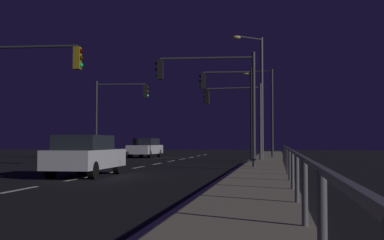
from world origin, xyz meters
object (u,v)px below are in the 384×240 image
traffic_light_mid_left (118,104)px  traffic_light_overhead_east (234,106)px  traffic_light_far_left (210,85)px  car_oncoming (145,148)px  street_lamp_across_street (258,86)px  street_lamp_far_end (267,103)px  traffic_light_mid_right (229,96)px  traffic_light_near_left (20,79)px  car (86,155)px

traffic_light_mid_left → traffic_light_overhead_east: bearing=-11.5°
traffic_light_far_left → traffic_light_overhead_east: bearing=87.7°
traffic_light_overhead_east → traffic_light_mid_left: size_ratio=0.87×
traffic_light_overhead_east → traffic_light_far_left: size_ratio=0.91×
car_oncoming → street_lamp_across_street: (9.41, -6.09, 4.26)m
street_lamp_far_end → traffic_light_mid_right: bearing=-102.4°
traffic_light_near_left → street_lamp_across_street: (9.66, 13.85, 1.05)m
traffic_light_near_left → traffic_light_far_left: (7.78, 3.62, -0.03)m
traffic_light_mid_right → street_lamp_across_street: bearing=69.6°
traffic_light_far_left → car: bearing=-127.9°
traffic_light_near_left → traffic_light_far_left: 8.58m
traffic_light_overhead_east → traffic_light_mid_right: size_ratio=0.89×
car_oncoming → street_lamp_across_street: bearing=-32.9°
traffic_light_mid_right → traffic_light_near_left: 12.71m
traffic_light_overhead_east → traffic_light_far_left: traffic_light_far_left is taller
car_oncoming → traffic_light_far_left: (7.54, -16.33, 3.18)m
car → traffic_light_near_left: 5.16m
traffic_light_overhead_east → street_lamp_across_street: 2.27m
traffic_light_overhead_east → traffic_light_near_left: traffic_light_near_left is taller
car_oncoming → traffic_light_far_left: size_ratio=0.83×
traffic_light_overhead_east → street_lamp_far_end: (1.99, 5.98, 0.64)m
traffic_light_mid_left → traffic_light_near_left: traffic_light_mid_left is taller
car → street_lamp_across_street: bearing=68.9°
street_lamp_across_street → traffic_light_near_left: bearing=-124.9°
traffic_light_near_left → traffic_light_mid_left: bearing=91.5°
car_oncoming → traffic_light_mid_right: traffic_light_mid_right is taller
traffic_light_mid_left → street_lamp_across_street: bearing=-4.7°
traffic_light_near_left → car_oncoming: bearing=89.3°
traffic_light_mid_right → traffic_light_near_left: size_ratio=0.99×
traffic_light_far_left → street_lamp_across_street: bearing=79.6°
traffic_light_overhead_east → traffic_light_near_left: size_ratio=0.88×
car_oncoming → traffic_light_far_left: traffic_light_far_left is taller
car_oncoming → traffic_light_mid_right: (7.89, -10.18, 3.20)m
traffic_light_overhead_east → street_lamp_far_end: street_lamp_far_end is taller
traffic_light_mid_left → traffic_light_mid_right: traffic_light_mid_right is taller
traffic_light_mid_right → traffic_light_near_left: traffic_light_mid_right is taller
traffic_light_mid_right → traffic_light_mid_left: bearing=150.0°
traffic_light_near_left → street_lamp_far_end: street_lamp_far_end is taller
car_oncoming → traffic_light_near_left: (-0.24, -19.94, 3.21)m
car → traffic_light_mid_right: (4.45, 11.42, 3.20)m
traffic_light_overhead_east → street_lamp_far_end: bearing=71.6°
traffic_light_near_left → traffic_light_mid_right: bearing=50.2°
traffic_light_overhead_east → traffic_light_mid_right: 3.21m
traffic_light_near_left → street_lamp_across_street: size_ratio=0.68×
traffic_light_far_left → traffic_light_mid_left: bearing=126.4°
traffic_light_overhead_east → traffic_light_far_left: (-0.37, -9.33, 0.36)m
street_lamp_across_street → car_oncoming: bearing=147.1°
traffic_light_mid_left → street_lamp_across_street: 10.13m
traffic_light_mid_right → street_lamp_across_street: 4.49m
car → car_oncoming: same height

